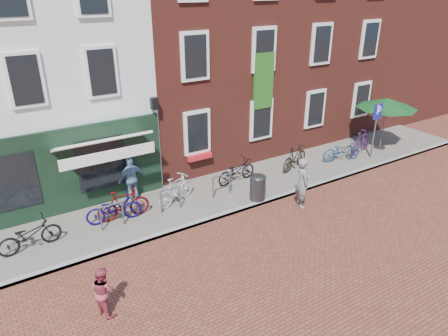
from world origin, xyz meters
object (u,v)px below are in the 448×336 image
boy (104,291)px  bicycle_4 (236,171)px  bicycle_1 (123,204)px  bicycle_3 (176,189)px  parasol (387,101)px  bicycle_2 (114,209)px  bicycle_7 (361,142)px  cafe_person (132,179)px  bicycle_0 (29,235)px  parking_sign (376,121)px  litter_bin (258,186)px  bicycle_6 (342,151)px  woman (302,183)px  bicycle_5 (295,157)px

boy → bicycle_4: 7.53m
bicycle_1 → bicycle_3: same height
parasol → bicycle_3: parasol is taller
boy → bicycle_4: size_ratio=0.73×
bicycle_2 → bicycle_7: bearing=-82.3°
cafe_person → bicycle_2: bearing=43.1°
bicycle_0 → bicycle_2: (2.53, 0.21, 0.00)m
parking_sign → bicycle_3: 9.17m
litter_bin → bicycle_6: bearing=10.1°
woman → bicycle_2: size_ratio=1.03×
bicycle_4 → bicycle_1: bearing=87.1°
parasol → bicycle_2: (-12.57, 0.23, -1.77)m
parasol → bicycle_4: bearing=175.8°
bicycle_0 → bicycle_5: bicycle_5 is taller
bicycle_0 → bicycle_4: 7.46m
parking_sign → cafe_person: bearing=169.8°
litter_bin → bicycle_3: litter_bin is taller
boy → bicycle_7: (12.77, 3.59, -0.03)m
cafe_person → bicycle_5: cafe_person is taller
bicycle_4 → bicycle_5: size_ratio=1.03×
bicycle_0 → bicycle_1: size_ratio=1.03×
bicycle_5 → bicycle_1: bearing=73.1°
bicycle_2 → bicycle_0: bearing=103.1°
woman → bicycle_0: (-8.42, 2.06, -0.34)m
bicycle_3 → bicycle_5: 5.39m
boy → bicycle_4: bearing=-76.1°
bicycle_1 → bicycle_4: (4.58, 0.31, -0.05)m
bicycle_2 → bicycle_5: 7.62m
woman → bicycle_4: 2.80m
parking_sign → bicycle_6: size_ratio=1.43×
bicycle_2 → bicycle_6: size_ratio=1.00×
bicycle_3 → bicycle_4: 2.69m
parasol → bicycle_4: parasol is taller
parking_sign → bicycle_1: parking_sign is taller
parasol → bicycle_6: bearing=-178.2°
parking_sign → bicycle_2: parking_sign is taller
bicycle_5 → bicycle_4: bearing=67.4°
bicycle_7 → woman: bearing=97.0°
bicycle_3 → parking_sign: bearing=-117.8°
bicycle_4 → bicycle_6: 5.04m
bicycle_1 → bicycle_3: (1.91, 0.05, 0.00)m
bicycle_1 → bicycle_5: (7.29, 0.07, 0.00)m
parasol → bicycle_5: size_ratio=1.57×
parasol → woman: bearing=-163.0°
bicycle_2 → bicycle_1: bearing=-78.7°
litter_bin → bicycle_4: litter_bin is taller
bicycle_4 → litter_bin: bearing=168.5°
parking_sign → bicycle_1: (-10.96, 0.80, -1.18)m
boy → bicycle_3: (3.67, 3.78, -0.03)m
cafe_person → bicycle_3: cafe_person is taller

